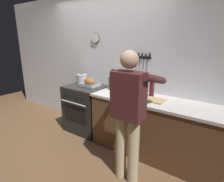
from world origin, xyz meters
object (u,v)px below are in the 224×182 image
(bottle_wine_red, at_px, (152,89))
(bottle_olive_oil, at_px, (110,83))
(stock_pot, at_px, (82,79))
(stove, at_px, (87,108))
(bottle_hot_sauce, at_px, (147,89))
(cutting_board, at_px, (152,100))
(bottle_dish_soap, at_px, (134,86))
(person_cook, at_px, (129,110))
(roasting_pan, at_px, (89,83))

(bottle_wine_red, height_order, bottle_olive_oil, bottle_wine_red)
(stock_pot, bearing_deg, bottle_olive_oil, -3.57)
(stove, height_order, bottle_hot_sauce, bottle_hot_sauce)
(stock_pot, distance_m, cutting_board, 1.60)
(stove, bearing_deg, bottle_hot_sauce, 10.11)
(stove, xyz_separation_m, bottle_dish_soap, (0.91, 0.21, 0.55))
(stock_pot, relative_size, bottle_olive_oil, 0.76)
(stove, xyz_separation_m, cutting_board, (1.37, -0.04, 0.46))
(person_cook, relative_size, stock_pot, 7.54)
(roasting_pan, distance_m, stock_pot, 0.31)
(roasting_pan, height_order, bottle_olive_oil, bottle_olive_oil)
(roasting_pan, height_order, stock_pot, stock_pot)
(stove, relative_size, bottle_dish_soap, 3.76)
(person_cook, height_order, cutting_board, person_cook)
(bottle_dish_soap, bearing_deg, bottle_wine_red, -11.64)
(stock_pot, height_order, bottle_olive_oil, bottle_olive_oil)
(bottle_dish_soap, xyz_separation_m, bottle_olive_oil, (-0.39, -0.13, 0.02))
(person_cook, height_order, bottle_olive_oil, person_cook)
(stove, bearing_deg, bottle_dish_soap, 12.91)
(stove, distance_m, cutting_board, 1.45)
(person_cook, relative_size, bottle_hot_sauce, 8.41)
(cutting_board, distance_m, bottle_hot_sauce, 0.33)
(stove, height_order, person_cook, person_cook)
(stock_pot, bearing_deg, bottle_wine_red, 0.42)
(person_cook, distance_m, bottle_olive_oil, 1.13)
(person_cook, bearing_deg, cutting_board, 11.15)
(stove, relative_size, roasting_pan, 2.56)
(person_cook, height_order, bottle_dish_soap, person_cook)
(stove, height_order, cutting_board, cutting_board)
(bottle_hot_sauce, bearing_deg, stock_pot, -176.54)
(bottle_wine_red, bearing_deg, stock_pot, -179.58)
(bottle_hot_sauce, bearing_deg, cutting_board, -48.96)
(stove, bearing_deg, person_cook, -26.53)
(stock_pot, xyz_separation_m, bottle_dish_soap, (1.13, 0.09, 0.01))
(stove, xyz_separation_m, bottle_hot_sauce, (1.16, 0.21, 0.53))
(bottle_dish_soap, bearing_deg, roasting_pan, -167.39)
(bottle_wine_red, relative_size, bottle_dish_soap, 1.27)
(bottle_dish_soap, relative_size, bottle_hot_sauce, 1.21)
(cutting_board, xyz_separation_m, bottle_wine_red, (-0.10, 0.17, 0.12))
(roasting_pan, distance_m, bottle_wine_red, 1.21)
(person_cook, xyz_separation_m, bottle_hot_sauce, (-0.20, 0.89, 0.03))
(stove, bearing_deg, bottle_olive_oil, 8.41)
(person_cook, relative_size, bottle_dish_soap, 6.94)
(cutting_board, bearing_deg, bottle_wine_red, 119.21)
(person_cook, bearing_deg, roasting_pan, 73.51)
(roasting_pan, relative_size, bottle_dish_soap, 1.47)
(roasting_pan, height_order, cutting_board, roasting_pan)
(stock_pot, bearing_deg, cutting_board, -5.80)
(bottle_dish_soap, bearing_deg, stock_pot, -175.66)
(roasting_pan, bearing_deg, bottle_wine_red, 5.36)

